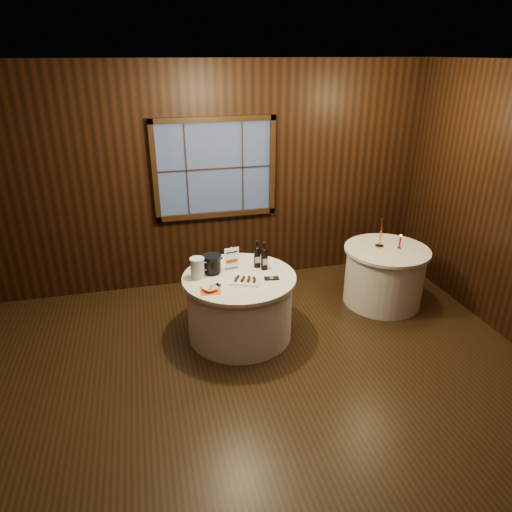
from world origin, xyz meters
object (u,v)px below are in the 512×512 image
object	(u,v)px
cracker_bowl	(210,289)
brass_candlestick	(381,237)
chocolate_plate	(245,280)
port_bottle_left	(257,256)
port_bottle_right	(264,258)
glass_pitcher	(198,268)
grape_bunch	(217,286)
ice_bucket	(212,264)
sign_stand	(232,262)
main_table	(240,306)
side_table	(384,275)
chocolate_box	(272,278)
red_candle	(400,243)

from	to	relation	value
cracker_bowl	brass_candlestick	bearing A→B (deg)	15.45
cracker_bowl	chocolate_plate	bearing A→B (deg)	14.43
port_bottle_left	port_bottle_right	world-z (taller)	port_bottle_right
glass_pitcher	grape_bunch	bearing A→B (deg)	-68.81
ice_bucket	grape_bunch	size ratio (longest dim) A/B	1.35
sign_stand	port_bottle_left	bearing A→B (deg)	-11.62
ice_bucket	chocolate_plate	bearing A→B (deg)	-44.39
main_table	cracker_bowl	world-z (taller)	cracker_bowl
port_bottle_left	ice_bucket	size ratio (longest dim) A/B	1.52
port_bottle_left	ice_bucket	xyz separation A→B (m)	(-0.53, -0.03, -0.03)
grape_bunch	brass_candlestick	xyz separation A→B (m)	(2.21, 0.58, 0.12)
side_table	glass_pitcher	bearing A→B (deg)	-174.73
port_bottle_right	chocolate_box	world-z (taller)	port_bottle_right
chocolate_box	cracker_bowl	xyz separation A→B (m)	(-0.70, -0.10, 0.02)
port_bottle_right	chocolate_plate	world-z (taller)	port_bottle_right
main_table	side_table	bearing A→B (deg)	8.53
sign_stand	port_bottle_right	bearing A→B (deg)	-22.85
ice_bucket	brass_candlestick	distance (m)	2.21
brass_candlestick	grape_bunch	bearing A→B (deg)	-165.29
sign_stand	port_bottle_right	distance (m)	0.38
chocolate_plate	side_table	bearing A→B (deg)	13.05
cracker_bowl	red_candle	xyz separation A→B (m)	(2.51, 0.52, 0.05)
cracker_bowl	brass_candlestick	size ratio (longest dim) A/B	0.39
main_table	red_candle	distance (m)	2.21
side_table	glass_pitcher	xyz separation A→B (m)	(-2.45, -0.23, 0.50)
grape_bunch	red_candle	distance (m)	2.48
grape_bunch	port_bottle_right	bearing A→B (deg)	27.09
main_table	cracker_bowl	size ratio (longest dim) A/B	8.44
ice_bucket	port_bottle_right	bearing A→B (deg)	-4.59
ice_bucket	side_table	bearing A→B (deg)	3.72
chocolate_box	sign_stand	bearing A→B (deg)	144.97
main_table	glass_pitcher	xyz separation A→B (m)	(-0.45, 0.07, 0.50)
side_table	red_candle	xyz separation A→B (m)	(0.15, -0.04, 0.46)
ice_bucket	glass_pitcher	bearing A→B (deg)	-155.86
side_table	brass_candlestick	distance (m)	0.53
glass_pitcher	cracker_bowl	distance (m)	0.36
cracker_bowl	red_candle	distance (m)	2.57
glass_pitcher	chocolate_box	bearing A→B (deg)	-25.69
main_table	brass_candlestick	world-z (taller)	brass_candlestick
main_table	sign_stand	bearing A→B (deg)	102.82
red_candle	cracker_bowl	bearing A→B (deg)	-168.23
grape_bunch	side_table	bearing A→B (deg)	12.47
chocolate_plate	grape_bunch	world-z (taller)	chocolate_plate
main_table	side_table	world-z (taller)	same
side_table	brass_candlestick	world-z (taller)	brass_candlestick
ice_bucket	grape_bunch	bearing A→B (deg)	-91.67
chocolate_box	grape_bunch	distance (m)	0.62
chocolate_plate	cracker_bowl	bearing A→B (deg)	-165.57
chocolate_box	cracker_bowl	world-z (taller)	cracker_bowl
side_table	chocolate_box	size ratio (longest dim) A/B	6.61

